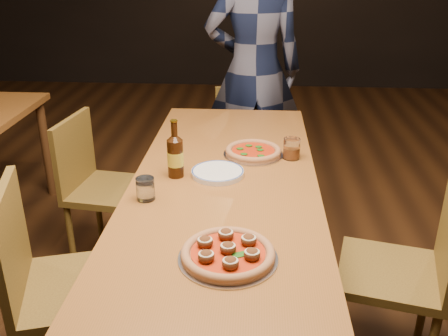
# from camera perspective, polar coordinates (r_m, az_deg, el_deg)

# --- Properties ---
(ground) EXTENTS (9.00, 9.00, 0.00)m
(ground) POSITION_cam_1_polar(r_m,az_deg,el_deg) (2.58, 0.08, -16.42)
(ground) COLOR black
(table_main) EXTENTS (0.80, 2.00, 0.75)m
(table_main) POSITION_cam_1_polar(r_m,az_deg,el_deg) (2.20, 0.09, -2.84)
(table_main) COLOR brown
(table_main) RESTS_ON ground
(chair_main_nw) EXTENTS (0.55, 0.55, 0.95)m
(chair_main_nw) POSITION_cam_1_polar(r_m,az_deg,el_deg) (2.05, -16.40, -12.83)
(chair_main_nw) COLOR #563D16
(chair_main_nw) RESTS_ON ground
(chair_main_sw) EXTENTS (0.46, 0.46, 0.88)m
(chair_main_sw) POSITION_cam_1_polar(r_m,az_deg,el_deg) (2.84, -12.89, -2.35)
(chair_main_sw) COLOR #563D16
(chair_main_sw) RESTS_ON ground
(chair_main_e) EXTENTS (0.50, 0.50, 0.89)m
(chair_main_e) POSITION_cam_1_polar(r_m,az_deg,el_deg) (2.21, 18.51, -11.18)
(chair_main_e) COLOR #563D16
(chair_main_e) RESTS_ON ground
(chair_end) EXTENTS (0.45, 0.45, 0.81)m
(chair_end) POSITION_cam_1_polar(r_m,az_deg,el_deg) (3.49, 2.50, 2.73)
(chair_end) COLOR #563D16
(chair_end) RESTS_ON ground
(pizza_meatball) EXTENTS (0.32, 0.32, 0.06)m
(pizza_meatball) POSITION_cam_1_polar(r_m,az_deg,el_deg) (1.62, 0.46, -9.70)
(pizza_meatball) COLOR #B7B7BF
(pizza_meatball) RESTS_ON table_main
(pizza_margherita) EXTENTS (0.29, 0.29, 0.04)m
(pizza_margherita) POSITION_cam_1_polar(r_m,az_deg,el_deg) (2.41, 3.37, 1.89)
(pizza_margherita) COLOR #B7B7BF
(pizza_margherita) RESTS_ON table_main
(plate_stack) EXTENTS (0.23, 0.23, 0.02)m
(plate_stack) POSITION_cam_1_polar(r_m,az_deg,el_deg) (2.19, -0.73, -0.55)
(plate_stack) COLOR white
(plate_stack) RESTS_ON table_main
(beer_bottle) EXTENTS (0.07, 0.07, 0.25)m
(beer_bottle) POSITION_cam_1_polar(r_m,az_deg,el_deg) (2.16, -5.58, 1.26)
(beer_bottle) COLOR black
(beer_bottle) RESTS_ON table_main
(water_glass) EXTENTS (0.07, 0.07, 0.09)m
(water_glass) POSITION_cam_1_polar(r_m,az_deg,el_deg) (2.00, -8.97, -2.36)
(water_glass) COLOR white
(water_glass) RESTS_ON table_main
(amber_glass) EXTENTS (0.08, 0.08, 0.10)m
(amber_glass) POSITION_cam_1_polar(r_m,az_deg,el_deg) (2.38, 7.74, 2.22)
(amber_glass) COLOR #9A4711
(amber_glass) RESTS_ON table_main
(diner) EXTENTS (0.71, 0.52, 1.81)m
(diner) POSITION_cam_1_polar(r_m,az_deg,el_deg) (3.41, 3.43, 10.96)
(diner) COLOR black
(diner) RESTS_ON ground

